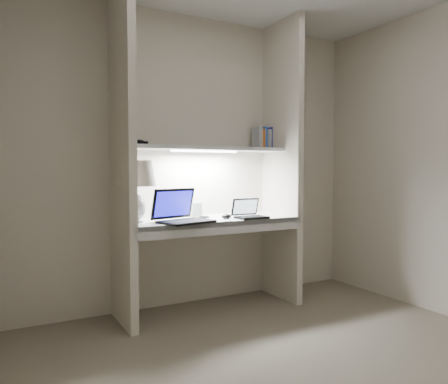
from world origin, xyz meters
TOP-DOWN VIEW (x-y plane):
  - floor at (0.00, 0.00)m, footprint 3.20×3.00m
  - back_wall at (0.00, 1.50)m, footprint 3.20×0.01m
  - alcove_panel_left at (-0.73, 1.23)m, footprint 0.06×0.55m
  - alcove_panel_right at (0.73, 1.23)m, footprint 0.06×0.55m
  - desk at (0.00, 1.23)m, footprint 1.40×0.55m
  - desk_apron at (0.00, 0.96)m, footprint 1.46×0.03m
  - shelf at (0.00, 1.32)m, footprint 1.40×0.36m
  - strip_light at (0.00, 1.32)m, footprint 0.60×0.04m
  - table_lamp at (-0.64, 1.20)m, footprint 0.32×0.32m
  - laptop_main at (-0.32, 1.08)m, footprint 0.46×0.42m
  - laptop_netbook at (0.29, 1.07)m, footprint 0.25×0.22m
  - speaker at (-0.04, 1.40)m, footprint 0.09×0.07m
  - mouse at (0.10, 1.13)m, footprint 0.12×0.10m
  - cable_coil at (-0.03, 1.27)m, footprint 0.12×0.12m
  - sticky_note at (-0.49, 1.18)m, footprint 0.09×0.09m
  - book_row at (0.65, 1.39)m, footprint 0.19×0.13m
  - shelf_box at (-0.62, 1.42)m, footprint 0.08×0.06m
  - shelf_gadget at (-0.55, 1.37)m, footprint 0.13×0.11m

SIDE VIEW (x-z plane):
  - floor at x=0.00m, z-range -0.01..0.01m
  - desk_apron at x=0.00m, z-range 0.67..0.77m
  - desk at x=0.00m, z-range 0.73..0.77m
  - sticky_note at x=-0.49m, z-range 0.77..0.77m
  - cable_coil at x=-0.03m, z-range 0.77..0.78m
  - mouse at x=0.10m, z-range 0.77..0.81m
  - laptop_netbook at x=0.29m, z-range 0.73..0.89m
  - laptop_main at x=-0.32m, z-range 0.70..0.96m
  - speaker at x=-0.04m, z-range 0.77..0.89m
  - table_lamp at x=-0.64m, z-range 0.85..1.33m
  - back_wall at x=0.00m, z-range 0.00..2.50m
  - alcove_panel_left at x=-0.73m, z-range 0.00..2.50m
  - alcove_panel_right at x=0.73m, z-range 0.00..2.50m
  - strip_light at x=0.00m, z-range 1.32..1.34m
  - shelf at x=0.00m, z-range 1.34..1.36m
  - shelf_gadget at x=-0.55m, z-range 1.37..1.41m
  - shelf_box at x=-0.62m, z-range 1.36..1.50m
  - book_row at x=0.65m, z-range 1.36..1.56m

